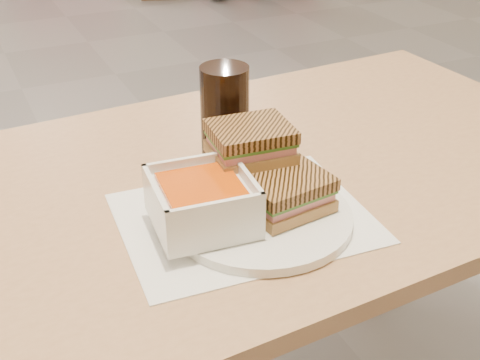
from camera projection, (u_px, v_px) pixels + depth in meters
name	position (u px, v px, depth m)	size (l,w,h in m)	color
main_table	(262.00, 224.00, 1.12)	(1.24, 0.76, 0.75)	tan
tray_liner	(244.00, 218.00, 0.93)	(0.37, 0.30, 0.00)	white
plate	(261.00, 217.00, 0.91)	(0.26, 0.26, 0.01)	white
soup_bowl	(202.00, 204.00, 0.87)	(0.14, 0.14, 0.07)	white
panini_lower	(286.00, 192.00, 0.91)	(0.13, 0.11, 0.05)	#9E6C3C
panini_upper	(251.00, 142.00, 0.93)	(0.12, 0.11, 0.05)	#9E6C3C
cola_glass	(225.00, 117.00, 1.03)	(0.08, 0.08, 0.17)	black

